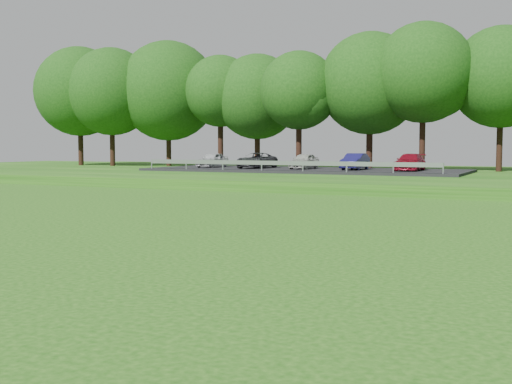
% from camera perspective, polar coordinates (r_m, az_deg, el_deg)
% --- Properties ---
extents(parking_lot, '(24.00, 9.00, 1.38)m').
position_cam_1_polar(parking_lot, '(48.61, 4.21, 2.36)').
color(parking_lot, black).
rests_on(parking_lot, berm).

